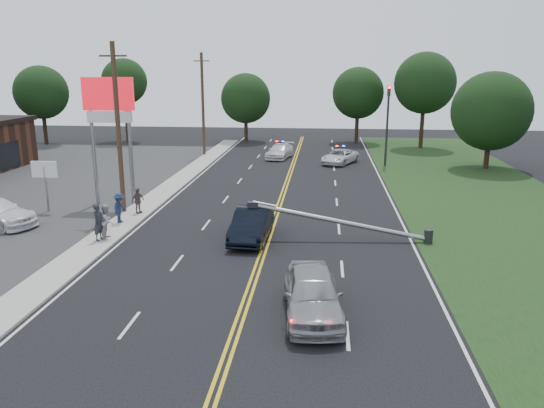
# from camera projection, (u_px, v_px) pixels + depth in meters

# --- Properties ---
(ground) EXTENTS (120.00, 120.00, 0.00)m
(ground) POSITION_uv_depth(u_px,v_px,m) (245.00, 305.00, 19.69)
(ground) COLOR black
(ground) RESTS_ON ground
(sidewalk) EXTENTS (1.80, 70.00, 0.12)m
(sidewalk) POSITION_uv_depth(u_px,v_px,m) (125.00, 222.00, 30.12)
(sidewalk) COLOR #A9A398
(sidewalk) RESTS_ON ground
(grass_verge) EXTENTS (12.00, 80.00, 0.01)m
(grass_verge) POSITION_uv_depth(u_px,v_px,m) (525.00, 234.00, 28.04)
(grass_verge) COLOR black
(grass_verge) RESTS_ON ground
(centerline_yellow) EXTENTS (0.36, 80.00, 0.00)m
(centerline_yellow) POSITION_uv_depth(u_px,v_px,m) (272.00, 227.00, 29.33)
(centerline_yellow) COLOR gold
(centerline_yellow) RESTS_ON ground
(pylon_sign) EXTENTS (3.20, 0.35, 8.00)m
(pylon_sign) POSITION_uv_depth(u_px,v_px,m) (109.00, 110.00, 32.70)
(pylon_sign) COLOR gray
(pylon_sign) RESTS_ON ground
(small_sign) EXTENTS (1.60, 0.14, 3.10)m
(small_sign) POSITION_uv_depth(u_px,v_px,m) (45.00, 174.00, 32.01)
(small_sign) COLOR gray
(small_sign) RESTS_ON ground
(traffic_signal) EXTENTS (0.28, 0.41, 7.05)m
(traffic_signal) POSITION_uv_depth(u_px,v_px,m) (388.00, 119.00, 46.76)
(traffic_signal) COLOR #2D2D30
(traffic_signal) RESTS_ON ground
(fallen_streetlight) EXTENTS (9.36, 0.44, 1.91)m
(fallen_streetlight) POSITION_uv_depth(u_px,v_px,m) (350.00, 223.00, 26.78)
(fallen_streetlight) COLOR #2D2D30
(fallen_streetlight) RESTS_ON ground
(utility_pole_mid) EXTENTS (1.60, 0.28, 10.00)m
(utility_pole_mid) POSITION_uv_depth(u_px,v_px,m) (118.00, 129.00, 30.87)
(utility_pole_mid) COLOR #382619
(utility_pole_mid) RESTS_ON ground
(utility_pole_far) EXTENTS (1.60, 0.28, 10.00)m
(utility_pole_far) POSITION_uv_depth(u_px,v_px,m) (203.00, 104.00, 52.08)
(utility_pole_far) COLOR #382619
(utility_pole_far) RESTS_ON ground
(tree_4) EXTENTS (5.95, 5.95, 8.85)m
(tree_4) POSITION_uv_depth(u_px,v_px,m) (41.00, 93.00, 59.65)
(tree_4) COLOR black
(tree_4) RESTS_ON ground
(tree_5) EXTENTS (5.29, 5.29, 9.67)m
(tree_5) POSITION_uv_depth(u_px,v_px,m) (124.00, 82.00, 62.01)
(tree_5) COLOR black
(tree_5) RESTS_ON ground
(tree_6) EXTENTS (5.85, 5.85, 7.99)m
(tree_6) POSITION_uv_depth(u_px,v_px,m) (246.00, 98.00, 62.53)
(tree_6) COLOR black
(tree_6) RESTS_ON ground
(tree_7) EXTENTS (5.91, 5.91, 8.69)m
(tree_7) POSITION_uv_depth(u_px,v_px,m) (358.00, 93.00, 61.19)
(tree_7) COLOR black
(tree_7) RESTS_ON ground
(tree_8) EXTENTS (6.53, 6.53, 10.25)m
(tree_8) POSITION_uv_depth(u_px,v_px,m) (425.00, 83.00, 56.64)
(tree_8) COLOR black
(tree_8) RESTS_ON ground
(tree_9) EXTENTS (6.69, 6.69, 8.31)m
(tree_9) POSITION_uv_depth(u_px,v_px,m) (491.00, 111.00, 45.18)
(tree_9) COLOR black
(tree_9) RESTS_ON ground
(crashed_sedan) EXTENTS (1.88, 4.89, 1.59)m
(crashed_sedan) POSITION_uv_depth(u_px,v_px,m) (252.00, 224.00, 27.07)
(crashed_sedan) COLOR black
(crashed_sedan) RESTS_ON ground
(waiting_sedan) EXTENTS (2.45, 5.06, 1.67)m
(waiting_sedan) POSITION_uv_depth(u_px,v_px,m) (313.00, 294.00, 18.64)
(waiting_sedan) COLOR #95999D
(waiting_sedan) RESTS_ON ground
(emergency_a) EXTENTS (3.92, 5.08, 1.28)m
(emergency_a) POSITION_uv_depth(u_px,v_px,m) (340.00, 157.00, 48.57)
(emergency_a) COLOR silver
(emergency_a) RESTS_ON ground
(emergency_b) EXTENTS (2.82, 5.02, 1.37)m
(emergency_b) POSITION_uv_depth(u_px,v_px,m) (280.00, 151.00, 51.56)
(emergency_b) COLOR silver
(emergency_b) RESTS_ON ground
(bystander_a) EXTENTS (0.55, 0.75, 1.90)m
(bystander_a) POSITION_uv_depth(u_px,v_px,m) (98.00, 222.00, 26.48)
(bystander_a) COLOR #25262D
(bystander_a) RESTS_ON sidewalk
(bystander_b) EXTENTS (0.76, 0.93, 1.78)m
(bystander_b) POSITION_uv_depth(u_px,v_px,m) (107.00, 221.00, 26.82)
(bystander_b) COLOR #A4A3A8
(bystander_b) RESTS_ON sidewalk
(bystander_c) EXTENTS (0.71, 1.14, 1.69)m
(bystander_c) POSITION_uv_depth(u_px,v_px,m) (120.00, 208.00, 29.53)
(bystander_c) COLOR #1C2746
(bystander_c) RESTS_ON sidewalk
(bystander_d) EXTENTS (0.79, 0.96, 1.53)m
(bystander_d) POSITION_uv_depth(u_px,v_px,m) (138.00, 201.00, 31.49)
(bystander_d) COLOR #5C4C4A
(bystander_d) RESTS_ON sidewalk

